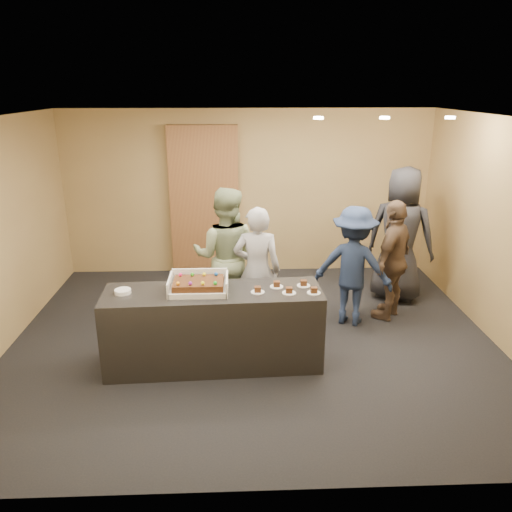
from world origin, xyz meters
The scene contains 17 objects.
room centered at (0.00, 0.00, 1.35)m, with size 6.04×6.00×2.70m.
serving_counter centered at (-0.47, -0.56, 0.45)m, with size 2.40×0.70×0.90m, color black.
storage_cabinet centered at (-0.71, 2.41, 1.23)m, with size 1.12×0.15×2.45m, color brown.
cake_box centered at (-0.62, -0.54, 0.94)m, with size 0.64×0.44×0.19m.
sheet_cake centered at (-0.62, -0.56, 1.00)m, with size 0.54×0.38×0.11m.
plate_stack centered at (-1.44, -0.58, 0.92)m, with size 0.18×0.18×0.04m, color white.
slice_a centered at (0.03, -0.62, 0.92)m, with size 0.15×0.15×0.07m.
slice_b centered at (0.25, -0.47, 0.92)m, with size 0.15×0.15×0.07m.
slice_c centered at (0.37, -0.65, 0.92)m, with size 0.15×0.15×0.07m.
slice_d centered at (0.55, -0.45, 0.92)m, with size 0.15×0.15×0.07m.
slice_e centered at (0.64, -0.66, 0.92)m, with size 0.15×0.15×0.07m.
person_server_grey centered at (0.06, 0.26, 0.83)m, with size 0.60×0.39×1.65m, color #A7A6AC.
person_sage_man centered at (-0.34, 0.59, 0.91)m, with size 0.89×0.69×1.82m, color gray.
person_navy_man centered at (1.33, 0.43, 0.80)m, with size 1.03×0.59×1.60m, color #1C2946.
person_brown_extra centered at (1.89, 0.58, 0.82)m, with size 0.96×0.40×1.64m, color brown.
person_dark_suit centered at (2.18, 1.21, 0.99)m, with size 0.97×0.63×1.98m, color #222227.
ceiling_spotlights centered at (1.60, 0.50, 2.67)m, with size 1.72×0.12×0.03m.
Camera 1 is at (-0.20, -5.62, 3.05)m, focal length 35.00 mm.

